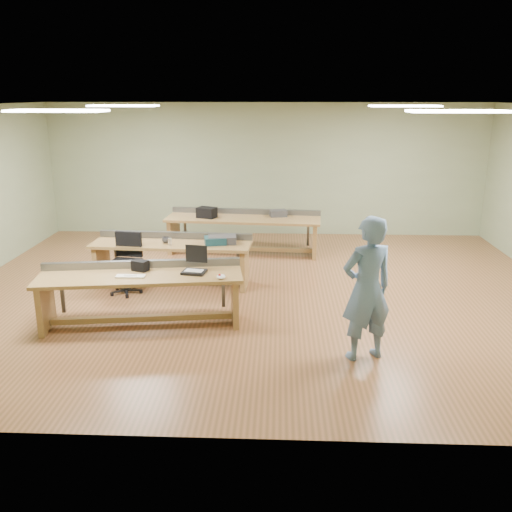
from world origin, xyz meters
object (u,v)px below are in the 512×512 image
(workbench_front, at_px, (141,287))
(parts_bin_teal, at_px, (215,241))
(workbench_mid, at_px, (172,253))
(laptop_base, at_px, (194,272))
(parts_bin_grey, at_px, (222,240))
(drinks_can, at_px, (170,242))
(workbench_back, at_px, (243,226))
(task_chair, at_px, (126,271))
(person, at_px, (367,289))
(mug, at_px, (166,240))
(camera_bag, at_px, (140,266))

(workbench_front, xyz_separation_m, parts_bin_teal, (0.87, 1.63, 0.26))
(workbench_mid, height_order, laptop_base, workbench_mid)
(parts_bin_teal, xyz_separation_m, parts_bin_grey, (0.11, 0.06, 0.00))
(parts_bin_grey, height_order, drinks_can, parts_bin_grey)
(parts_bin_grey, xyz_separation_m, drinks_can, (-0.86, -0.14, -0.01))
(workbench_back, bearing_deg, task_chair, -121.65)
(workbench_mid, height_order, task_chair, task_chair)
(person, xyz_separation_m, drinks_can, (-2.89, 2.45, -0.10))
(task_chair, height_order, mug, task_chair)
(workbench_back, height_order, mug, workbench_back)
(parts_bin_teal, height_order, mug, parts_bin_teal)
(task_chair, relative_size, mug, 7.56)
(laptop_base, height_order, task_chair, task_chair)
(laptop_base, bearing_deg, mug, 124.82)
(camera_bag, bearing_deg, task_chair, 138.91)
(parts_bin_teal, relative_size, parts_bin_grey, 0.75)
(workbench_front, relative_size, mug, 22.17)
(workbench_back, distance_m, mug, 2.37)
(workbench_back, relative_size, camera_bag, 14.41)
(camera_bag, height_order, task_chair, task_chair)
(workbench_back, xyz_separation_m, parts_bin_teal, (-0.34, -2.09, 0.25))
(workbench_mid, xyz_separation_m, person, (2.90, -2.61, 0.36))
(person, distance_m, drinks_can, 3.79)
(laptop_base, bearing_deg, parts_bin_grey, 91.99)
(laptop_base, xyz_separation_m, camera_bag, (-0.78, 0.08, 0.06))
(workbench_back, distance_m, laptop_base, 3.67)
(workbench_front, height_order, parts_bin_teal, parts_bin_teal)
(workbench_front, bearing_deg, laptop_base, -1.65)
(parts_bin_teal, height_order, drinks_can, parts_bin_teal)
(person, height_order, laptop_base, person)
(camera_bag, relative_size, mug, 1.69)
(drinks_can, bearing_deg, workbench_front, -94.39)
(workbench_back, relative_size, parts_bin_teal, 9.05)
(person, height_order, parts_bin_teal, person)
(task_chair, height_order, parts_bin_teal, task_chair)
(laptop_base, xyz_separation_m, task_chair, (-1.32, 1.19, -0.40))
(person, bearing_deg, task_chair, -52.08)
(camera_bag, bearing_deg, workbench_back, 93.70)
(person, xyz_separation_m, mug, (-2.99, 2.58, -0.11))
(camera_bag, bearing_deg, laptop_base, 17.11)
(task_chair, bearing_deg, mug, 42.04)
(workbench_mid, xyz_separation_m, task_chair, (-0.69, -0.44, -0.19))
(laptop_base, bearing_deg, camera_bag, -175.62)
(drinks_can, bearing_deg, task_chair, -158.77)
(camera_bag, distance_m, parts_bin_teal, 1.72)
(camera_bag, xyz_separation_m, parts_bin_grey, (1.02, 1.52, -0.01))
(workbench_mid, relative_size, laptop_base, 8.61)
(laptop_base, relative_size, camera_bag, 1.43)
(workbench_back, distance_m, parts_bin_grey, 2.06)
(workbench_mid, xyz_separation_m, laptop_base, (0.63, -1.63, 0.21))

